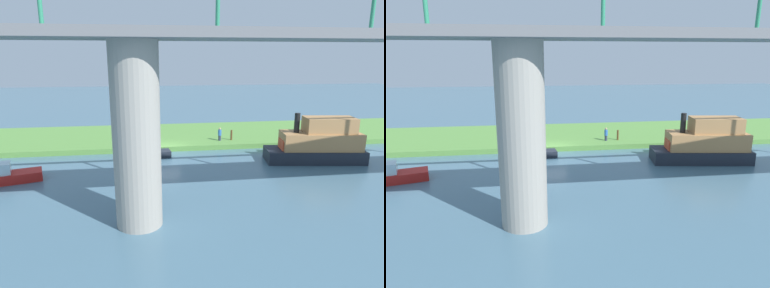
{
  "view_description": "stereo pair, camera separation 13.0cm",
  "coord_description": "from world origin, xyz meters",
  "views": [
    {
      "loc": [
        2.26,
        32.72,
        9.14
      ],
      "look_at": [
        -1.75,
        5.0,
        2.0
      ],
      "focal_mm": 32.1,
      "sensor_mm": 36.0,
      "label": 1
    },
    {
      "loc": [
        2.13,
        32.74,
        9.14
      ],
      "look_at": [
        -1.75,
        5.0,
        2.0
      ],
      "focal_mm": 32.1,
      "sensor_mm": 36.0,
      "label": 2
    }
  ],
  "objects": [
    {
      "name": "riverboat_paddlewheel",
      "position": [
        1.92,
        1.75,
        0.46
      ],
      "size": [
        4.04,
        1.87,
        1.3
      ],
      "color": "#1E232D",
      "rests_on": "ground"
    },
    {
      "name": "houseboat_blue",
      "position": [
        12.52,
        6.83,
        0.55
      ],
      "size": [
        4.91,
        2.88,
        1.55
      ],
      "color": "red",
      "rests_on": "ground"
    },
    {
      "name": "grassy_bank",
      "position": [
        0.0,
        -6.0,
        0.25
      ],
      "size": [
        80.0,
        12.0,
        0.5
      ],
      "primitive_type": "cube",
      "color": "#5B9342",
      "rests_on": "ground"
    },
    {
      "name": "pontoon_yellow",
      "position": [
        -13.1,
        5.05,
        1.62
      ],
      "size": [
        8.89,
        4.06,
        4.38
      ],
      "color": "#1E232D",
      "rests_on": "ground"
    },
    {
      "name": "bridge_span",
      "position": [
        2.64,
        14.83,
        10.49
      ],
      "size": [
        66.05,
        4.3,
        3.25
      ],
      "color": "slate",
      "rests_on": "bridge_pylon"
    },
    {
      "name": "ground_plane",
      "position": [
        0.0,
        0.0,
        0.0
      ],
      "size": [
        160.0,
        160.0,
        0.0
      ],
      "primitive_type": "plane",
      "color": "#476B7F"
    },
    {
      "name": "mooring_post",
      "position": [
        -7.01,
        -1.99,
        1.03
      ],
      "size": [
        0.2,
        0.2,
        1.06
      ],
      "primitive_type": "cylinder",
      "color": "brown",
      "rests_on": "grassy_bank"
    },
    {
      "name": "person_on_bank",
      "position": [
        -5.72,
        -1.92,
        1.2
      ],
      "size": [
        0.51,
        0.51,
        1.39
      ],
      "color": "#2D334C",
      "rests_on": "grassy_bank"
    },
    {
      "name": "bridge_pylon",
      "position": [
        2.64,
        14.84,
        5.0
      ],
      "size": [
        2.55,
        2.55,
        9.99
      ],
      "primitive_type": "cylinder",
      "color": "#9E998E",
      "rests_on": "ground"
    }
  ]
}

